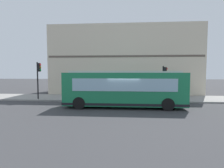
# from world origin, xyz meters

# --- Properties ---
(ground) EXTENTS (120.00, 120.00, 0.00)m
(ground) POSITION_xyz_m (0.00, 0.00, 0.00)
(ground) COLOR #38383A
(sidewalk_curb) EXTENTS (4.51, 40.00, 0.15)m
(sidewalk_curb) POSITION_xyz_m (4.85, 0.00, 0.07)
(sidewalk_curb) COLOR gray
(sidewalk_curb) RESTS_ON ground
(building_corner) EXTENTS (8.83, 19.55, 8.98)m
(building_corner) POSITION_xyz_m (11.50, 0.00, 4.48)
(building_corner) COLOR beige
(building_corner) RESTS_ON ground
(city_bus_nearside) EXTENTS (2.66, 10.06, 3.07)m
(city_bus_nearside) POSITION_xyz_m (0.23, -0.01, 1.55)
(city_bus_nearside) COLOR #197247
(city_bus_nearside) RESTS_ON ground
(traffic_light_near_corner) EXTENTS (0.32, 0.49, 3.44)m
(traffic_light_near_corner) POSITION_xyz_m (2.97, -3.98, 2.55)
(traffic_light_near_corner) COLOR black
(traffic_light_near_corner) RESTS_ON sidewalk_curb
(traffic_light_down_block) EXTENTS (0.32, 0.49, 3.90)m
(traffic_light_down_block) POSITION_xyz_m (3.27, 9.03, 2.87)
(traffic_light_down_block) COLOR black
(traffic_light_down_block) RESTS_ON sidewalk_curb
(fire_hydrant) EXTENTS (0.35, 0.35, 0.74)m
(fire_hydrant) POSITION_xyz_m (6.09, -6.80, 0.51)
(fire_hydrant) COLOR red
(fire_hydrant) RESTS_ON sidewalk_curb
(pedestrian_by_light_pole) EXTENTS (0.32, 0.32, 1.70)m
(pedestrian_by_light_pole) POSITION_xyz_m (5.38, 1.42, 1.13)
(pedestrian_by_light_pole) COLOR #99994C
(pedestrian_by_light_pole) RESTS_ON sidewalk_curb
(pedestrian_near_hydrant) EXTENTS (0.32, 0.32, 1.82)m
(pedestrian_near_hydrant) POSITION_xyz_m (4.87, -5.02, 1.21)
(pedestrian_near_hydrant) COLOR #3F8C4C
(pedestrian_near_hydrant) RESTS_ON sidewalk_curb
(newspaper_vending_box) EXTENTS (0.44, 0.42, 0.90)m
(newspaper_vending_box) POSITION_xyz_m (6.28, -1.30, 0.60)
(newspaper_vending_box) COLOR #BF3F19
(newspaper_vending_box) RESTS_ON sidewalk_curb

